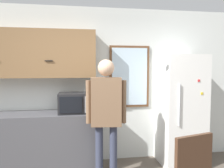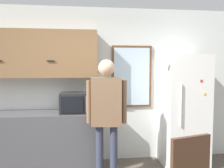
% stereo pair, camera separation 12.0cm
% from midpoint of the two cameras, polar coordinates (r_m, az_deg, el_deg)
% --- Properties ---
extents(back_wall, '(6.00, 0.06, 2.70)m').
position_cam_midpoint_polar(back_wall, '(3.88, -3.79, -0.30)').
color(back_wall, silver).
rests_on(back_wall, ground_plane).
extents(counter, '(2.24, 0.59, 0.94)m').
position_cam_midpoint_polar(counter, '(3.84, -20.32, -14.04)').
color(counter, '#4C4C51').
rests_on(counter, ground_plane).
extents(upper_cabinets, '(2.24, 0.34, 0.77)m').
position_cam_midpoint_polar(upper_cabinets, '(3.78, -20.38, 7.36)').
color(upper_cabinets, olive).
extents(microwave, '(0.48, 0.39, 0.32)m').
position_cam_midpoint_polar(microwave, '(3.55, -8.56, -4.84)').
color(microwave, '#232326').
rests_on(microwave, counter).
extents(person, '(0.57, 0.27, 1.77)m').
position_cam_midpoint_polar(person, '(3.13, -0.32, -6.17)').
color(person, '#33384C').
rests_on(person, ground_plane).
extents(refrigerator, '(0.70, 0.70, 1.87)m').
position_cam_midpoint_polar(refrigerator, '(3.93, 18.87, -6.55)').
color(refrigerator, white).
rests_on(refrigerator, ground_plane).
extents(window, '(0.72, 0.05, 1.10)m').
position_cam_midpoint_polar(window, '(3.92, 6.02, 1.92)').
color(window, brown).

